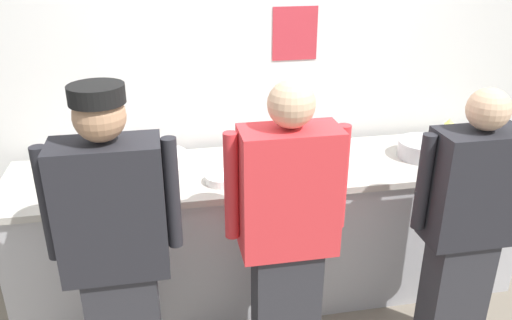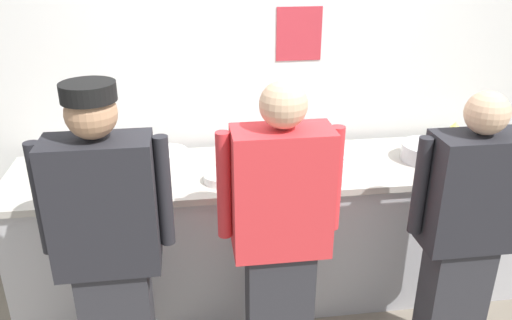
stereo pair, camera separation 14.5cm
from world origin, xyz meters
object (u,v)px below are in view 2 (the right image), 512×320
(squeeze_bottle_secondary, at_px, (453,137))
(ramekin_yellow_sauce, at_px, (339,159))
(plate_stack_rear, at_px, (169,157))
(chef_center, at_px, (280,236))
(mixing_bowl_steel, at_px, (427,152))
(chef_far_right, at_px, (464,232))
(deli_cup, at_px, (331,172))
(chefs_knife, at_px, (473,164))
(chef_near_left, at_px, (109,248))
(squeeze_bottle_primary, at_px, (325,143))
(ramekin_red_sauce, at_px, (459,140))
(sheet_tray, at_px, (110,175))
(plate_stack_front, at_px, (220,178))

(squeeze_bottle_secondary, distance_m, ramekin_yellow_sauce, 0.80)
(plate_stack_rear, distance_m, ramekin_yellow_sauce, 1.07)
(chef_center, xyz_separation_m, mixing_bowl_steel, (1.07, 0.70, 0.10))
(chef_far_right, bearing_deg, deli_cup, 136.90)
(deli_cup, bearing_deg, chefs_knife, 4.94)
(chef_center, height_order, plate_stack_rear, chef_center)
(chef_near_left, relative_size, squeeze_bottle_primary, 7.94)
(chef_far_right, xyz_separation_m, ramekin_red_sauce, (0.46, 0.96, 0.11))
(sheet_tray, distance_m, ramekin_yellow_sauce, 1.41)
(chef_far_right, bearing_deg, ramekin_yellow_sauce, 120.54)
(mixing_bowl_steel, relative_size, squeeze_bottle_primary, 1.52)
(plate_stack_rear, height_order, ramekin_red_sauce, plate_stack_rear)
(deli_cup, bearing_deg, ramekin_yellow_sauce, 63.47)
(plate_stack_rear, xyz_separation_m, squeeze_bottle_secondary, (1.86, -0.06, 0.06))
(chef_center, bearing_deg, chefs_knife, 23.66)
(plate_stack_front, bearing_deg, ramekin_red_sauce, 12.71)
(squeeze_bottle_secondary, bearing_deg, chefs_knife, -84.10)
(chefs_knife, bearing_deg, squeeze_bottle_secondary, 95.90)
(chef_far_right, xyz_separation_m, deli_cup, (-0.57, 0.53, 0.13))
(sheet_tray, xyz_separation_m, chefs_knife, (2.23, -0.14, -0.01))
(deli_cup, xyz_separation_m, chefs_knife, (0.94, 0.08, -0.04))
(chef_far_right, xyz_separation_m, chefs_knife, (0.37, 0.61, 0.09))
(chef_far_right, relative_size, deli_cup, 16.03)
(ramekin_yellow_sauce, bearing_deg, mixing_bowl_steel, -3.80)
(squeeze_bottle_primary, height_order, ramekin_yellow_sauce, squeeze_bottle_primary)
(sheet_tray, relative_size, deli_cup, 4.53)
(chef_near_left, relative_size, ramekin_yellow_sauce, 15.98)
(deli_cup, height_order, chefs_knife, deli_cup)
(squeeze_bottle_primary, bearing_deg, squeeze_bottle_secondary, -0.49)
(ramekin_red_sauce, bearing_deg, ramekin_yellow_sauce, -167.55)
(sheet_tray, bearing_deg, deli_cup, -9.53)
(mixing_bowl_steel, height_order, squeeze_bottle_primary, squeeze_bottle_primary)
(chef_far_right, relative_size, plate_stack_front, 8.34)
(ramekin_red_sauce, bearing_deg, chefs_knife, -104.21)
(ramekin_yellow_sauce, distance_m, chefs_knife, 0.84)
(chef_near_left, distance_m, squeeze_bottle_secondary, 2.29)
(squeeze_bottle_primary, distance_m, chefs_knife, 0.93)
(plate_stack_front, bearing_deg, mixing_bowl_steel, 5.99)
(ramekin_yellow_sauce, bearing_deg, squeeze_bottle_secondary, 6.06)
(chef_center, bearing_deg, chef_near_left, -177.69)
(sheet_tray, height_order, ramekin_yellow_sauce, ramekin_yellow_sauce)
(plate_stack_front, bearing_deg, squeeze_bottle_primary, 21.14)
(mixing_bowl_steel, height_order, deli_cup, mixing_bowl_steel)
(mixing_bowl_steel, bearing_deg, sheet_tray, 179.39)
(plate_stack_front, relative_size, deli_cup, 1.92)
(plate_stack_front, height_order, plate_stack_rear, plate_stack_rear)
(squeeze_bottle_secondary, xyz_separation_m, ramekin_red_sauce, (0.11, 0.12, -0.08))
(chef_center, distance_m, chefs_knife, 1.45)
(mixing_bowl_steel, xyz_separation_m, chefs_knife, (0.26, -0.11, -0.05))
(sheet_tray, relative_size, squeeze_bottle_primary, 2.10)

